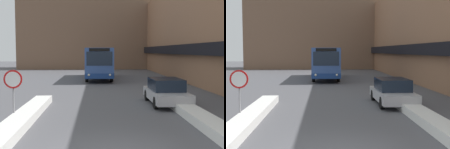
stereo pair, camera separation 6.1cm
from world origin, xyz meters
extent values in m
cube|color=#996B4C|center=(10.00, 24.00, 5.16)|extent=(5.00, 60.00, 10.32)
cube|color=black|center=(7.25, 24.00, 3.05)|extent=(0.50, 60.00, 0.90)
cube|color=brown|center=(0.00, 44.56, 6.56)|extent=(26.00, 8.00, 13.11)
cube|color=silver|center=(-3.60, 3.49, 0.18)|extent=(0.90, 11.89, 0.37)
cube|color=silver|center=(3.60, 4.51, 0.19)|extent=(0.90, 11.39, 0.39)
cube|color=#335193|center=(-0.33, 24.09, 1.84)|extent=(2.57, 10.88, 2.72)
cube|color=navy|center=(-0.33, 24.09, 0.72)|extent=(2.59, 10.90, 0.48)
cube|color=#192333|center=(-0.33, 24.09, 2.22)|extent=(2.59, 10.01, 0.75)
cube|color=#192333|center=(-0.33, 18.64, 2.25)|extent=(2.26, 0.03, 1.22)
cube|color=black|center=(-0.33, 18.64, 3.02)|extent=(1.80, 0.03, 0.28)
sphere|color=#F2EAC6|center=(-1.25, 18.63, 0.83)|extent=(0.20, 0.20, 0.20)
sphere|color=#F2EAC6|center=(0.60, 18.63, 0.83)|extent=(0.20, 0.20, 0.20)
cylinder|color=black|center=(-1.49, 20.71, 0.57)|extent=(0.28, 1.13, 1.13)
cylinder|color=black|center=(0.84, 20.71, 0.57)|extent=(0.28, 1.13, 1.13)
cylinder|color=black|center=(-1.49, 27.46, 0.57)|extent=(0.28, 1.13, 1.13)
cylinder|color=black|center=(0.84, 27.46, 0.57)|extent=(0.28, 1.13, 1.13)
cube|color=#B7B7BC|center=(3.20, 8.27, 0.51)|extent=(1.83, 4.50, 0.52)
cube|color=#192333|center=(3.20, 8.38, 1.09)|extent=(1.61, 2.48, 0.63)
cylinder|color=black|center=(4.03, 6.87, 0.31)|extent=(0.20, 0.63, 0.63)
cylinder|color=black|center=(2.37, 6.87, 0.31)|extent=(0.20, 0.63, 0.63)
cylinder|color=black|center=(4.03, 9.66, 0.31)|extent=(0.20, 0.63, 0.63)
cylinder|color=black|center=(2.37, 9.66, 0.31)|extent=(0.20, 0.63, 0.63)
cylinder|color=gray|center=(-4.03, 4.45, 1.07)|extent=(0.07, 0.07, 2.14)
cylinder|color=red|center=(-4.03, 4.43, 1.76)|extent=(0.76, 0.03, 0.76)
cylinder|color=white|center=(-4.03, 4.41, 1.76)|extent=(0.62, 0.02, 0.62)
camera|label=1|loc=(-0.63, -8.46, 2.91)|focal=50.00mm
camera|label=2|loc=(-0.57, -8.46, 2.91)|focal=50.00mm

